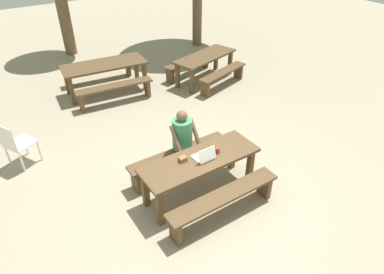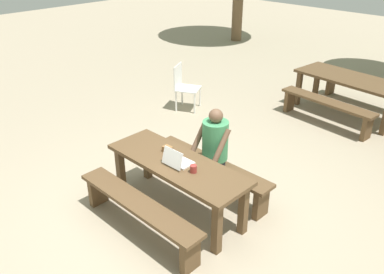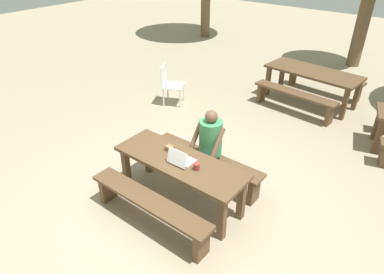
% 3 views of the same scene
% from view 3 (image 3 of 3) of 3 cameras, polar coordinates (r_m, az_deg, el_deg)
% --- Properties ---
extents(ground_plane, '(30.00, 30.00, 0.00)m').
position_cam_3_polar(ground_plane, '(5.06, -1.90, -10.46)').
color(ground_plane, tan).
extents(picnic_table_front, '(1.92, 0.66, 0.71)m').
position_cam_3_polar(picnic_table_front, '(4.68, -2.03, -5.01)').
color(picnic_table_front, brown).
rests_on(picnic_table_front, ground).
extents(bench_near, '(1.87, 0.30, 0.45)m').
position_cam_3_polar(bench_near, '(4.49, -7.16, -11.30)').
color(bench_near, brown).
rests_on(bench_near, ground).
extents(bench_far, '(1.87, 0.30, 0.45)m').
position_cam_3_polar(bench_far, '(5.23, 2.41, -4.08)').
color(bench_far, brown).
rests_on(bench_far, ground).
extents(laptop, '(0.30, 0.28, 0.22)m').
position_cam_3_polar(laptop, '(4.54, -1.89, -3.72)').
color(laptop, white).
rests_on(laptop, picnic_table_front).
extents(small_pouch, '(0.12, 0.09, 0.08)m').
position_cam_3_polar(small_pouch, '(4.79, -3.76, -1.91)').
color(small_pouch, olive).
rests_on(small_pouch, picnic_table_front).
extents(coffee_mug, '(0.08, 0.08, 0.09)m').
position_cam_3_polar(coffee_mug, '(4.42, 0.77, -4.95)').
color(coffee_mug, '#99332D').
rests_on(coffee_mug, picnic_table_front).
extents(person_seated, '(0.45, 0.43, 1.23)m').
position_cam_3_polar(person_seated, '(4.96, 2.90, -0.88)').
color(person_seated, '#333847').
rests_on(person_seated, ground).
extents(plastic_chair, '(0.59, 0.59, 0.89)m').
position_cam_3_polar(plastic_chair, '(7.65, -3.74, 8.95)').
color(plastic_chair, white).
rests_on(plastic_chair, ground).
extents(picnic_table_mid, '(2.09, 1.02, 0.74)m').
position_cam_3_polar(picnic_table_mid, '(8.08, 19.52, 9.69)').
color(picnic_table_mid, brown).
rests_on(picnic_table_mid, ground).
extents(bench_mid_south, '(1.84, 0.47, 0.47)m').
position_cam_3_polar(bench_mid_south, '(7.57, 16.72, 6.42)').
color(bench_mid_south, brown).
rests_on(bench_mid_south, ground).
extents(bench_mid_north, '(1.84, 0.47, 0.47)m').
position_cam_3_polar(bench_mid_north, '(8.80, 21.29, 9.05)').
color(bench_mid_north, brown).
rests_on(bench_mid_north, ground).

